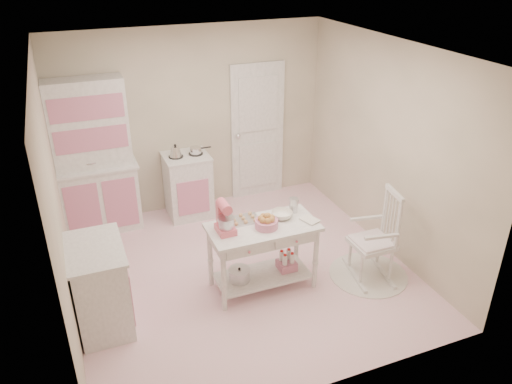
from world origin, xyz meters
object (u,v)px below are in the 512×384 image
hutch (94,158)px  stand_mixer (225,218)px  stove (188,185)px  rocking_chair (373,235)px  base_cabinet (100,286)px  work_table (263,256)px  bread_basket (266,224)px

hutch → stand_mixer: 2.28m
hutch → stove: hutch is taller
rocking_chair → stove: bearing=135.2°
base_cabinet → stand_mixer: bearing=-0.5°
hutch → rocking_chair: size_ratio=1.89×
stove → rocking_chair: size_ratio=0.84×
work_table → stove: bearing=99.7°
bread_basket → base_cabinet: bearing=177.4°
rocking_chair → work_table: 1.29m
hutch → rocking_chair: (2.78, -2.29, -0.49)m
stove → work_table: stove is taller
rocking_chair → bread_basket: (-1.23, 0.23, 0.30)m
rocking_chair → bread_basket: size_ratio=4.40×
base_cabinet → work_table: base_cabinet is taller
stove → bread_basket: bearing=-80.0°
stove → base_cabinet: (-1.41, -1.93, 0.00)m
stove → stand_mixer: size_ratio=2.71×
stove → rocking_chair: (1.58, -2.24, 0.09)m
stove → base_cabinet: bearing=-126.2°
work_table → stand_mixer: size_ratio=3.53×
rocking_chair → bread_basket: bearing=179.4°
rocking_chair → hutch: bearing=150.5°
stand_mixer → bread_basket: stand_mixer is taller
stand_mixer → bread_basket: bearing=-10.2°
hutch → stove: (1.20, -0.05, -0.58)m
work_table → stand_mixer: bearing=177.3°
hutch → rocking_chair: hutch is taller
hutch → work_table: (1.53, -2.01, -0.64)m
hutch → bread_basket: 2.59m
base_cabinet → rocking_chair: 3.01m
stand_mixer → stove: bearing=86.4°
base_cabinet → work_table: bearing=-1.0°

